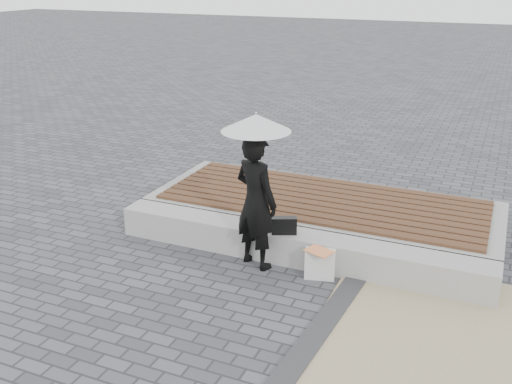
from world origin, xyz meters
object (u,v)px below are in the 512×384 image
at_px(woman, 256,202).
at_px(parasol, 256,123).
at_px(canvas_tote, 320,264).
at_px(seating_ledge, 295,246).
at_px(handbag, 284,226).

distance_m(woman, parasol, 1.00).
relative_size(parasol, canvas_tote, 2.79).
bearing_deg(woman, parasol, -158.54).
xyz_separation_m(seating_ledge, woman, (-0.42, -0.30, 0.67)).
bearing_deg(canvas_tote, woman, 165.05).
distance_m(parasol, handbag, 1.41).
bearing_deg(handbag, canvas_tote, -46.00).
distance_m(seating_ledge, canvas_tote, 0.55).
height_order(woman, canvas_tote, woman).
bearing_deg(canvas_tote, seating_ledge, 130.61).
distance_m(handbag, canvas_tote, 0.69).
relative_size(seating_ledge, parasol, 4.64).
distance_m(seating_ledge, handbag, 0.35).
relative_size(parasol, handbag, 3.38).
xyz_separation_m(parasol, handbag, (0.30, 0.21, -1.36)).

